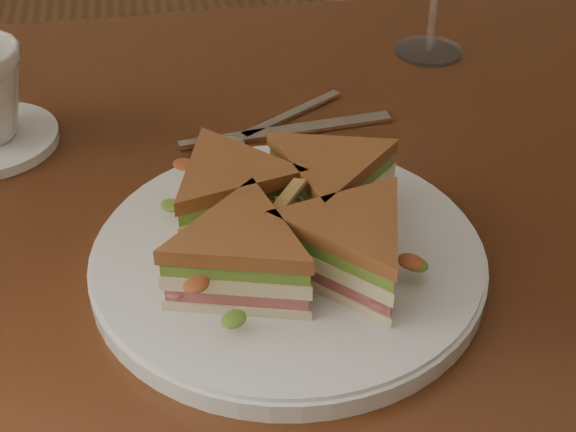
{
  "coord_description": "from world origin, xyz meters",
  "views": [
    {
      "loc": [
        -0.1,
        -0.59,
        1.16
      ],
      "look_at": [
        -0.01,
        -0.12,
        0.8
      ],
      "focal_mm": 50.0,
      "sensor_mm": 36.0,
      "label": 1
    }
  ],
  "objects_px": {
    "plate": "(288,259)",
    "spoon": "(239,138)",
    "table": "(274,265)",
    "sandwich_wedges": "(288,221)",
    "knife": "(280,133)"
  },
  "relations": [
    {
      "from": "plate",
      "to": "spoon",
      "type": "bearing_deg",
      "value": 93.67
    },
    {
      "from": "knife",
      "to": "plate",
      "type": "bearing_deg",
      "value": -103.54
    },
    {
      "from": "table",
      "to": "spoon",
      "type": "height_order",
      "value": "spoon"
    },
    {
      "from": "sandwich_wedges",
      "to": "knife",
      "type": "distance_m",
      "value": 0.2
    },
    {
      "from": "plate",
      "to": "sandwich_wedges",
      "type": "xyz_separation_m",
      "value": [
        0.0,
        -0.0,
        0.04
      ]
    },
    {
      "from": "sandwich_wedges",
      "to": "knife",
      "type": "xyz_separation_m",
      "value": [
        0.03,
        0.2,
        -0.04
      ]
    },
    {
      "from": "table",
      "to": "spoon",
      "type": "bearing_deg",
      "value": 105.86
    },
    {
      "from": "table",
      "to": "spoon",
      "type": "xyz_separation_m",
      "value": [
        -0.02,
        0.07,
        0.1
      ]
    },
    {
      "from": "spoon",
      "to": "knife",
      "type": "distance_m",
      "value": 0.04
    },
    {
      "from": "sandwich_wedges",
      "to": "spoon",
      "type": "distance_m",
      "value": 0.2
    },
    {
      "from": "sandwich_wedges",
      "to": "table",
      "type": "bearing_deg",
      "value": 86.03
    },
    {
      "from": "plate",
      "to": "spoon",
      "type": "xyz_separation_m",
      "value": [
        -0.01,
        0.19,
        -0.0
      ]
    },
    {
      "from": "sandwich_wedges",
      "to": "plate",
      "type": "bearing_deg",
      "value": 138.37
    },
    {
      "from": "table",
      "to": "spoon",
      "type": "relative_size",
      "value": 7.43
    },
    {
      "from": "table",
      "to": "knife",
      "type": "bearing_deg",
      "value": 74.86
    }
  ]
}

